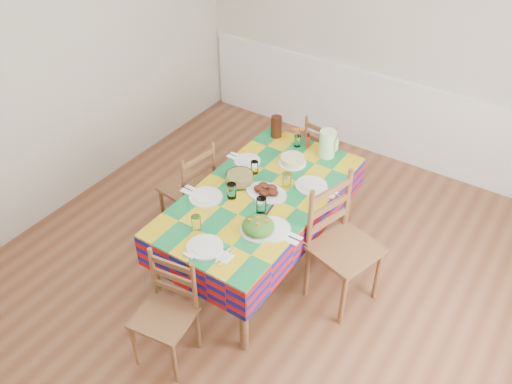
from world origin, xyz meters
TOP-DOWN VIEW (x-y plane):
  - room at (0.00, 0.00)m, footprint 4.58×5.08m
  - wainscot at (0.00, 2.48)m, footprint 4.41×0.06m
  - dining_table at (-0.24, 0.38)m, footprint 0.99×1.84m
  - setting_near_head at (-0.28, -0.31)m, footprint 0.42×0.28m
  - setting_left_near at (-0.51, 0.14)m, footprint 0.49×0.29m
  - setting_left_far at (-0.53, 0.65)m, footprint 0.42×0.25m
  - setting_right_near at (0.01, 0.11)m, footprint 0.52×0.30m
  - setting_right_far at (-0.00, 0.64)m, footprint 0.49×0.28m
  - meat_platter at (-0.20, 0.40)m, footprint 0.35×0.25m
  - salad_platter at (-0.01, -0.00)m, footprint 0.27×0.27m
  - pasta_bowl at (-0.46, 0.41)m, footprint 0.23×0.23m
  - cake at (-0.24, 0.88)m, footprint 0.24×0.24m
  - serving_utensils at (-0.10, 0.28)m, footprint 0.13×0.28m
  - flower_vase at (-0.35, 1.14)m, footprint 0.12×0.10m
  - hot_sauce at (-0.26, 1.18)m, footprint 0.03×0.03m
  - green_pitcher at (-0.06, 1.15)m, footprint 0.14×0.14m
  - tea_pitcher at (-0.59, 1.17)m, footprint 0.10×0.10m
  - name_card at (-0.27, -0.49)m, footprint 0.08×0.03m
  - chair_near at (-0.25, -0.79)m, footprint 0.43×0.41m
  - chair_far at (-0.25, 1.54)m, footprint 0.42×0.41m
  - chair_left at (-0.97, 0.37)m, footprint 0.44×0.46m
  - chair_right at (0.49, 0.39)m, footprint 0.56×0.57m

SIDE VIEW (x-z plane):
  - chair_far at x=-0.25m, z-range -0.01..0.84m
  - chair_near at x=-0.25m, z-range -0.01..0.86m
  - chair_left at x=-0.97m, z-range -0.01..0.92m
  - wainscot at x=0.00m, z-range 0.03..0.95m
  - chair_right at x=0.49m, z-range -0.01..1.05m
  - dining_table at x=-0.24m, z-range 0.28..1.00m
  - serving_utensils at x=-0.10m, z-range 0.72..0.72m
  - name_card at x=-0.27m, z-range 0.72..0.73m
  - setting_left_far at x=-0.53m, z-range 0.69..0.80m
  - meat_platter at x=-0.20m, z-range 0.71..0.78m
  - setting_right_far at x=0.00m, z-range 0.68..0.81m
  - setting_near_head at x=-0.28m, z-range 0.68..0.81m
  - setting_left_near at x=-0.51m, z-range 0.68..0.81m
  - setting_right_near at x=0.01m, z-range 0.68..0.81m
  - cake at x=-0.24m, z-range 0.72..0.78m
  - pasta_bowl at x=-0.46m, z-range 0.72..0.80m
  - salad_platter at x=-0.01m, z-range 0.70..0.82m
  - hot_sauce at x=-0.26m, z-range 0.72..0.86m
  - flower_vase at x=-0.35m, z-range 0.70..0.90m
  - tea_pitcher at x=-0.59m, z-range 0.72..0.92m
  - green_pitcher at x=-0.06m, z-range 0.72..0.96m
  - room at x=0.00m, z-range -0.04..2.74m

